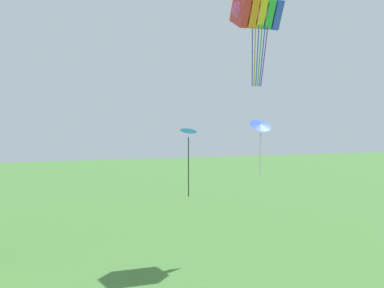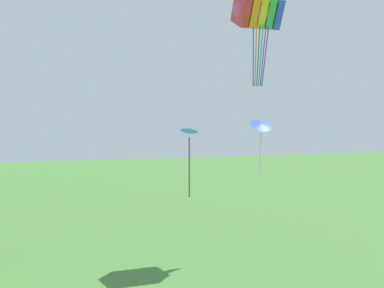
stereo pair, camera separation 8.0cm
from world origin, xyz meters
name	(u,v)px [view 1 (the left image)]	position (x,y,z in m)	size (l,w,h in m)	color
kite_rainbow_parafoil	(256,11)	(5.14, 13.87, 12.41)	(2.71, 2.06, 4.73)	#E54C8C
kite_cyan_delta	(188,136)	(1.29, 12.60, 6.24)	(0.95, 0.94, 3.24)	#2DB2C6
kite_blue_delta	(261,128)	(2.77, 7.84, 6.79)	(0.82, 0.73, 2.06)	blue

